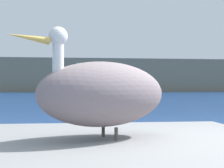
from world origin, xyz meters
TOP-DOWN VIEW (x-y plane):
  - hillside_backdrop at (0.00, 78.11)m, footprint 140.00×10.34m
  - pelican at (-1.07, 0.24)m, footprint 1.43×1.07m
  - fishing_boat_white at (0.39, 32.97)m, footprint 4.86×1.52m

SIDE VIEW (x-z plane):
  - fishing_boat_white at x=0.39m, z-range -1.13..2.80m
  - pelican at x=-1.07m, z-range 0.62..1.54m
  - hillside_backdrop at x=0.00m, z-range 0.00..8.13m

